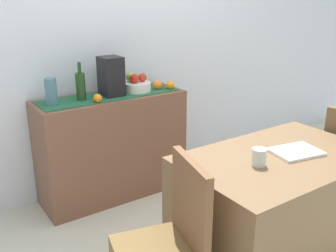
{
  "coord_description": "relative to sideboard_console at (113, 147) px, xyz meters",
  "views": [
    {
      "loc": [
        -1.55,
        -1.82,
        1.66
      ],
      "look_at": [
        -0.06,
        0.37,
        0.74
      ],
      "focal_mm": 41.65,
      "sensor_mm": 36.0,
      "label": 1
    }
  ],
  "objects": [
    {
      "name": "coffee_cup",
      "position": [
        0.22,
        -1.39,
        0.36
      ],
      "size": [
        0.08,
        0.08,
        0.1
      ],
      "primitive_type": "cylinder",
      "color": "silver",
      "rests_on": "dining_table"
    },
    {
      "name": "apple_front",
      "position": [
        0.22,
        0.06,
        0.55
      ],
      "size": [
        0.08,
        0.08,
        0.08
      ],
      "primitive_type": "sphere",
      "color": "#9AA73B",
      "rests_on": "fruit_bowl"
    },
    {
      "name": "ceramic_vase",
      "position": [
        -0.47,
        0.0,
        0.53
      ],
      "size": [
        0.08,
        0.08,
        0.2
      ],
      "primitive_type": "cylinder",
      "color": "slate",
      "rests_on": "sideboard_console"
    },
    {
      "name": "orange_loose_far",
      "position": [
        0.52,
        -0.09,
        0.47
      ],
      "size": [
        0.07,
        0.07,
        0.07
      ],
      "primitive_type": "sphere",
      "color": "orange",
      "rests_on": "sideboard_console"
    },
    {
      "name": "coffee_maker",
      "position": [
        0.01,
        0.0,
        0.59
      ],
      "size": [
        0.16,
        0.18,
        0.31
      ],
      "primitive_type": "cube",
      "color": "black",
      "rests_on": "sideboard_console"
    },
    {
      "name": "orange_loose_mid",
      "position": [
        -0.16,
        -0.12,
        0.47
      ],
      "size": [
        0.07,
        0.07,
        0.07
      ],
      "primitive_type": "sphere",
      "color": "orange",
      "rests_on": "sideboard_console"
    },
    {
      "name": "fruit_bowl",
      "position": [
        0.25,
        0.0,
        0.48
      ],
      "size": [
        0.22,
        0.22,
        0.07
      ],
      "primitive_type": "cylinder",
      "color": "white",
      "rests_on": "table_runner"
    },
    {
      "name": "open_book",
      "position": [
        0.53,
        -1.4,
        0.32
      ],
      "size": [
        0.31,
        0.26,
        0.02
      ],
      "primitive_type": "cube",
      "rotation": [
        0.0,
        0.0,
        -0.19
      ],
      "color": "white",
      "rests_on": "dining_table"
    },
    {
      "name": "apple_rear",
      "position": [
        0.21,
        -0.02,
        0.55
      ],
      "size": [
        0.08,
        0.08,
        0.08
      ],
      "primitive_type": "sphere",
      "color": "red",
      "rests_on": "fruit_bowl"
    },
    {
      "name": "dining_table",
      "position": [
        0.42,
        -1.37,
        -0.06
      ],
      "size": [
        1.18,
        0.75,
        0.74
      ],
      "primitive_type": "cube",
      "color": "brown",
      "rests_on": "ground"
    },
    {
      "name": "apple_center",
      "position": [
        0.3,
        -0.0,
        0.55
      ],
      "size": [
        0.07,
        0.07,
        0.07
      ],
      "primitive_type": "sphere",
      "color": "red",
      "rests_on": "fruit_bowl"
    },
    {
      "name": "sideboard_console",
      "position": [
        0.0,
        0.0,
        0.0
      ],
      "size": [
        1.21,
        0.42,
        0.87
      ],
      "primitive_type": "cube",
      "color": "brown",
      "rests_on": "ground"
    },
    {
      "name": "ground_plane",
      "position": [
        0.24,
        -0.92,
        -0.44
      ],
      "size": [
        6.4,
        6.4,
        0.02
      ],
      "primitive_type": "cube",
      "color": "beige",
      "rests_on": "ground"
    },
    {
      "name": "wine_bottle",
      "position": [
        -0.24,
        0.0,
        0.55
      ],
      "size": [
        0.07,
        0.07,
        0.29
      ],
      "color": "#1E401D",
      "rests_on": "sideboard_console"
    },
    {
      "name": "room_wall_rear",
      "position": [
        0.24,
        0.26,
        0.92
      ],
      "size": [
        6.4,
        0.06,
        2.7
      ],
      "primitive_type": "cube",
      "color": "silver",
      "rests_on": "ground"
    },
    {
      "name": "table_runner",
      "position": [
        0.0,
        0.0,
        0.44
      ],
      "size": [
        1.14,
        0.32,
        0.01
      ],
      "primitive_type": "cube",
      "color": "#1F5838",
      "rests_on": "sideboard_console"
    },
    {
      "name": "orange_loose_near_bowl",
      "position": [
        0.43,
        -0.03,
        0.47
      ],
      "size": [
        0.08,
        0.08,
        0.08
      ],
      "primitive_type": "sphere",
      "color": "orange",
      "rests_on": "sideboard_console"
    }
  ]
}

